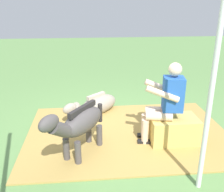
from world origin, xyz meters
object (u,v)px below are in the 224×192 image
at_px(person_seated, 165,101).
at_px(soda_bottle, 189,120).
at_px(pony_standing, 79,123).
at_px(tent_pole_left, 211,92).
at_px(hay_bale, 173,130).
at_px(pony_lying, 96,105).

bearing_deg(person_seated, soda_bottle, -142.89).
relative_size(person_seated, pony_standing, 1.11).
bearing_deg(tent_pole_left, soda_bottle, -106.92).
bearing_deg(pony_standing, person_seated, -167.55).
bearing_deg(hay_bale, tent_pole_left, 89.15).
xyz_separation_m(hay_bale, soda_bottle, (-0.46, -0.49, -0.09)).
height_order(pony_lying, tent_pole_left, tent_pole_left).
distance_m(pony_standing, tent_pole_left, 1.81).
xyz_separation_m(person_seated, soda_bottle, (-0.62, -0.47, -0.58)).
bearing_deg(person_seated, pony_standing, 12.45).
xyz_separation_m(hay_bale, pony_standing, (1.47, 0.27, 0.31)).
xyz_separation_m(hay_bale, pony_lying, (1.19, -1.20, -0.02)).
xyz_separation_m(pony_standing, pony_lying, (-0.28, -1.47, -0.34)).
relative_size(pony_standing, tent_pole_left, 0.47).
relative_size(pony_lying, tent_pole_left, 0.47).
height_order(hay_bale, person_seated, person_seated).
bearing_deg(pony_standing, soda_bottle, -158.54).
bearing_deg(soda_bottle, person_seated, 37.11).
bearing_deg(soda_bottle, hay_bale, 46.57).
xyz_separation_m(pony_lying, soda_bottle, (-1.65, 0.71, -0.07)).
distance_m(hay_bale, soda_bottle, 0.68).
height_order(hay_bale, pony_standing, pony_standing).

